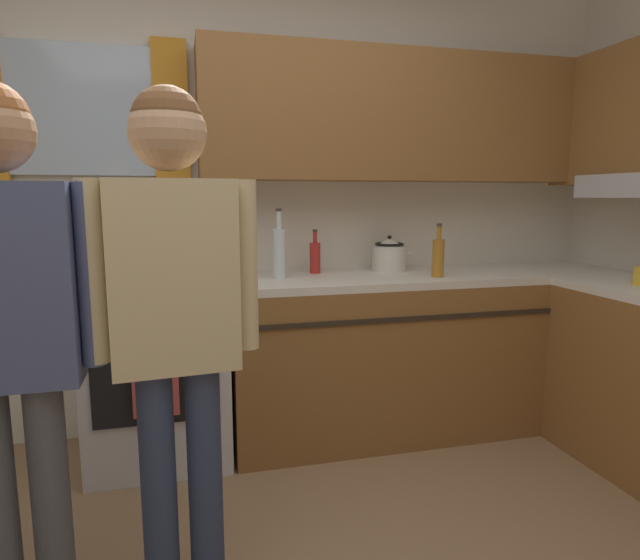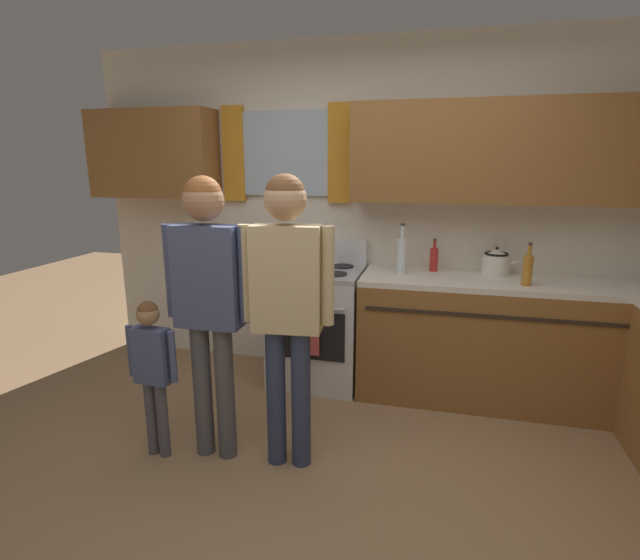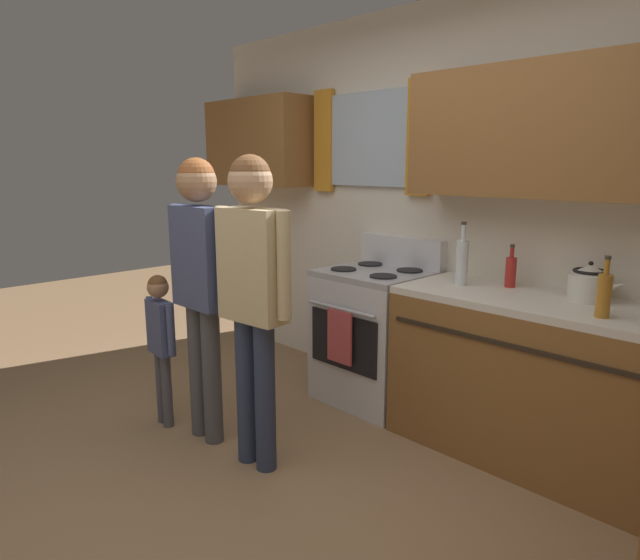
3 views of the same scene
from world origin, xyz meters
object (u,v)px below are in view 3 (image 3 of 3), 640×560
adult_in_plaid (253,277)px  small_child (161,333)px  bottle_sauce_red (511,271)px  adult_holding_child (200,268)px  bottle_oil_amber (604,294)px  stovetop_kettle (589,283)px  stove_oven (375,333)px  bottle_tall_clear (462,261)px

adult_in_plaid → small_child: (-0.77, -0.11, -0.44)m
bottle_sauce_red → adult_in_plaid: size_ratio=0.15×
adult_holding_child → bottle_oil_amber: bearing=28.8°
stovetop_kettle → bottle_sauce_red: bearing=177.4°
stove_oven → bottle_sauce_red: (0.86, 0.15, 0.53)m
bottle_sauce_red → bottle_oil_amber: (0.60, -0.30, 0.02)m
adult_in_plaid → stove_oven: bearing=95.7°
stovetop_kettle → adult_holding_child: 2.07m
stove_oven → bottle_oil_amber: (1.46, -0.15, 0.54)m
bottle_sauce_red → stovetop_kettle: bearing=-2.6°
stove_oven → bottle_sauce_red: bearing=10.1°
stove_oven → adult_holding_child: (-0.33, -1.14, 0.56)m
stove_oven → bottle_sauce_red: size_ratio=4.48×
bottle_sauce_red → stovetop_kettle: bottle_sauce_red is taller
stove_oven → stovetop_kettle: bearing=5.9°
bottle_oil_amber → stovetop_kettle: 0.33m
adult_holding_child → adult_in_plaid: 0.45m
bottle_sauce_red → adult_holding_child: adult_holding_child is taller
stovetop_kettle → adult_in_plaid: size_ratio=0.17×
small_child → bottle_oil_amber: bearing=27.0°
bottle_oil_amber → adult_holding_child: adult_holding_child is taller
bottle_tall_clear → adult_holding_child: (-0.96, -1.14, -0.02)m
bottle_sauce_red → adult_in_plaid: (-0.75, -1.27, 0.04)m
stove_oven → bottle_oil_amber: 1.56m
adult_holding_child → small_child: bearing=-164.4°
bottle_tall_clear → adult_in_plaid: adult_in_plaid is taller
bottle_sauce_red → bottle_oil_amber: 0.67m
bottle_tall_clear → stovetop_kettle: (0.67, 0.13, -0.05)m
bottle_tall_clear → adult_holding_child: bearing=-130.1°
bottle_tall_clear → stove_oven: bearing=-179.4°
stovetop_kettle → stove_oven: bearing=-174.1°
small_child → bottle_tall_clear: bearing=43.8°
adult_holding_child → small_child: (-0.33, -0.09, -0.43)m
adult_in_plaid → bottle_oil_amber: bearing=35.6°
stove_oven → small_child: size_ratio=1.16×
adult_in_plaid → bottle_sauce_red: bearing=59.6°
bottle_sauce_red → small_child: size_ratio=0.26×
stove_oven → stovetop_kettle: stovetop_kettle is taller
bottle_oil_amber → adult_in_plaid: bearing=-144.4°
bottle_oil_amber → stovetop_kettle: bottle_oil_amber is taller
bottle_sauce_red → bottle_oil_amber: size_ratio=0.86×
bottle_sauce_red → bottle_tall_clear: 0.28m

